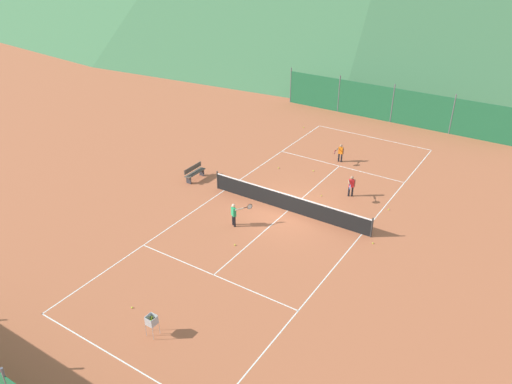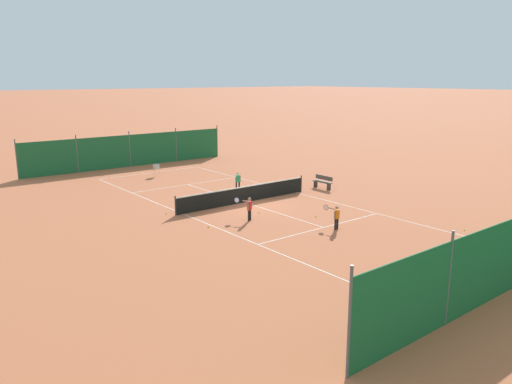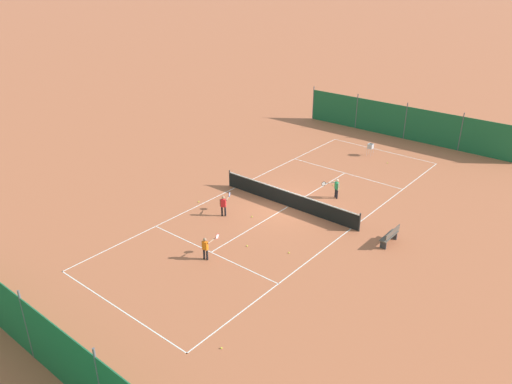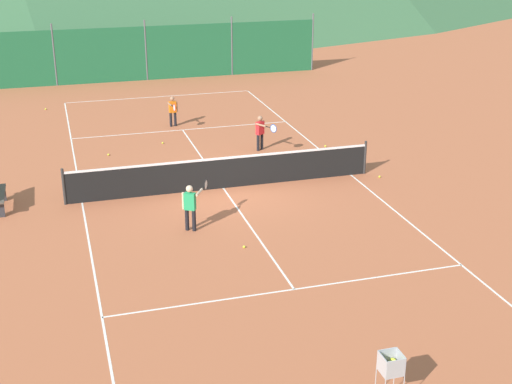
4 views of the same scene
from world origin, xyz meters
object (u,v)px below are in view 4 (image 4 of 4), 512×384
at_px(tennis_net, 223,172).
at_px(tennis_ball_mid_court, 46,109).
at_px(player_far_baseline, 191,204).
at_px(tennis_ball_near_corner, 229,160).
at_px(ball_hopper, 391,366).
at_px(tennis_ball_by_net_right, 163,143).
at_px(player_far_service, 173,109).
at_px(tennis_ball_service_box, 108,155).
at_px(tennis_ball_far_corner, 380,177).
at_px(tennis_ball_by_net_left, 244,247).
at_px(tennis_ball_alley_left, 325,146).
at_px(player_near_baseline, 261,131).

height_order(tennis_net, tennis_ball_mid_court, tennis_net).
height_order(player_far_baseline, tennis_ball_near_corner, player_far_baseline).
relative_size(player_far_baseline, ball_hopper, 1.38).
bearing_deg(tennis_ball_by_net_right, tennis_net, -78.32).
relative_size(player_far_service, ball_hopper, 1.31).
xyz_separation_m(tennis_ball_mid_court, tennis_ball_service_box, (1.93, -6.86, 0.00)).
distance_m(player_far_service, tennis_ball_far_corner, 9.04).
height_order(player_far_baseline, tennis_ball_by_net_right, player_far_baseline).
height_order(tennis_ball_service_box, tennis_ball_near_corner, same).
height_order(player_far_baseline, player_far_service, player_far_baseline).
relative_size(tennis_ball_far_corner, tennis_ball_mid_court, 1.00).
relative_size(tennis_ball_mid_court, ball_hopper, 0.07).
bearing_deg(tennis_ball_mid_court, tennis_net, -65.82).
relative_size(tennis_ball_by_net_right, tennis_ball_near_corner, 1.00).
xyz_separation_m(tennis_ball_by_net_left, tennis_ball_service_box, (-2.48, 8.18, 0.00)).
distance_m(tennis_ball_by_net_left, ball_hopper, 6.35).
height_order(tennis_ball_mid_court, ball_hopper, ball_hopper).
height_order(player_far_baseline, tennis_ball_service_box, player_far_baseline).
height_order(tennis_ball_by_net_left, tennis_ball_mid_court, same).
height_order(tennis_ball_alley_left, tennis_ball_near_corner, same).
bearing_deg(player_far_baseline, tennis_ball_by_net_left, -54.97).
bearing_deg(tennis_ball_mid_court, player_far_baseline, -75.93).
relative_size(player_far_service, tennis_ball_by_net_right, 17.63).
distance_m(tennis_ball_far_corner, tennis_ball_service_box, 9.06).
bearing_deg(player_far_service, tennis_ball_service_box, -133.49).
bearing_deg(player_near_baseline, tennis_ball_far_corner, -53.24).
relative_size(player_far_baseline, tennis_ball_alley_left, 18.67).
height_order(player_far_baseline, ball_hopper, player_far_baseline).
distance_m(tennis_ball_far_corner, tennis_ball_alley_left, 3.42).
xyz_separation_m(tennis_net, tennis_ball_by_net_right, (-1.01, 4.88, -0.47)).
xyz_separation_m(tennis_ball_by_net_right, tennis_ball_near_corner, (1.79, -2.52, 0.00)).
xyz_separation_m(tennis_net, tennis_ball_by_net_left, (-0.49, -4.11, -0.47)).
relative_size(tennis_net, tennis_ball_service_box, 139.09).
distance_m(tennis_ball_by_net_left, tennis_ball_near_corner, 6.59).
relative_size(tennis_net, tennis_ball_far_corner, 139.09).
height_order(tennis_net, ball_hopper, tennis_net).
relative_size(tennis_ball_far_corner, ball_hopper, 0.07).
xyz_separation_m(tennis_net, ball_hopper, (0.27, -10.39, 0.16)).
relative_size(tennis_net, player_near_baseline, 7.55).
relative_size(tennis_ball_by_net_right, tennis_ball_by_net_left, 1.00).
xyz_separation_m(tennis_ball_far_corner, tennis_ball_alley_left, (-0.45, 3.39, 0.00)).
bearing_deg(tennis_ball_by_net_left, tennis_ball_near_corner, 78.88).
bearing_deg(tennis_net, tennis_ball_alley_left, 33.45).
relative_size(tennis_ball_far_corner, tennis_ball_service_box, 1.00).
xyz_separation_m(tennis_ball_mid_court, tennis_ball_near_corner, (5.69, -8.58, 0.00)).
relative_size(player_far_baseline, tennis_ball_service_box, 18.67).
bearing_deg(tennis_net, player_far_baseline, -119.20).
relative_size(player_far_service, tennis_ball_by_net_left, 17.63).
xyz_separation_m(player_near_baseline, tennis_ball_near_corner, (-1.34, -0.81, -0.68)).
xyz_separation_m(tennis_ball_far_corner, tennis_ball_by_net_left, (-5.34, -3.62, 0.00)).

